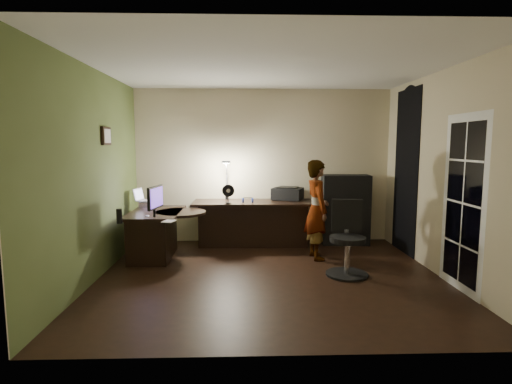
{
  "coord_description": "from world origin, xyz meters",
  "views": [
    {
      "loc": [
        -0.34,
        -5.1,
        1.74
      ],
      "look_at": [
        -0.15,
        1.05,
        1.0
      ],
      "focal_mm": 28.0,
      "sensor_mm": 36.0,
      "label": 1
    }
  ],
  "objects_px": {
    "desk_right": "(253,224)",
    "person": "(317,210)",
    "desk_left": "(156,235)",
    "monitor": "(154,206)",
    "office_chair": "(348,239)",
    "cabinet": "(345,210)"
  },
  "relations": [
    {
      "from": "office_chair",
      "to": "monitor",
      "type": "bearing_deg",
      "value": 179.34
    },
    {
      "from": "cabinet",
      "to": "person",
      "type": "height_order",
      "value": "person"
    },
    {
      "from": "desk_right",
      "to": "office_chair",
      "type": "height_order",
      "value": "office_chair"
    },
    {
      "from": "desk_left",
      "to": "person",
      "type": "bearing_deg",
      "value": -3.14
    },
    {
      "from": "cabinet",
      "to": "monitor",
      "type": "relative_size",
      "value": 2.44
    },
    {
      "from": "desk_left",
      "to": "monitor",
      "type": "distance_m",
      "value": 0.68
    },
    {
      "from": "cabinet",
      "to": "desk_left",
      "type": "bearing_deg",
      "value": -162.9
    },
    {
      "from": "monitor",
      "to": "person",
      "type": "height_order",
      "value": "person"
    },
    {
      "from": "office_chair",
      "to": "person",
      "type": "height_order",
      "value": "person"
    },
    {
      "from": "office_chair",
      "to": "person",
      "type": "distance_m",
      "value": 0.9
    },
    {
      "from": "cabinet",
      "to": "person",
      "type": "bearing_deg",
      "value": -123.49
    },
    {
      "from": "monitor",
      "to": "person",
      "type": "relative_size",
      "value": 0.33
    },
    {
      "from": "desk_right",
      "to": "office_chair",
      "type": "relative_size",
      "value": 2.06
    },
    {
      "from": "desk_left",
      "to": "monitor",
      "type": "xyz_separation_m",
      "value": [
        0.08,
        -0.45,
        0.51
      ]
    },
    {
      "from": "desk_right",
      "to": "person",
      "type": "relative_size",
      "value": 1.36
    },
    {
      "from": "monitor",
      "to": "cabinet",
      "type": "bearing_deg",
      "value": 31.29
    },
    {
      "from": "person",
      "to": "desk_right",
      "type": "bearing_deg",
      "value": 41.67
    },
    {
      "from": "monitor",
      "to": "office_chair",
      "type": "bearing_deg",
      "value": -1.22
    },
    {
      "from": "desk_left",
      "to": "office_chair",
      "type": "relative_size",
      "value": 1.25
    },
    {
      "from": "desk_left",
      "to": "person",
      "type": "distance_m",
      "value": 2.49
    },
    {
      "from": "desk_right",
      "to": "monitor",
      "type": "distance_m",
      "value": 1.88
    },
    {
      "from": "cabinet",
      "to": "monitor",
      "type": "xyz_separation_m",
      "value": [
        -3.04,
        -1.22,
        0.26
      ]
    }
  ]
}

